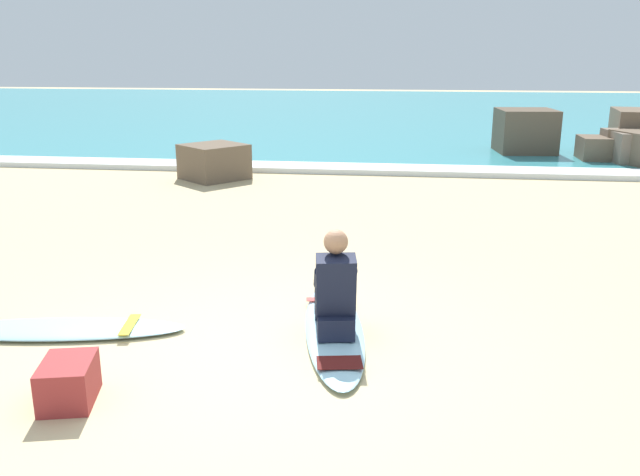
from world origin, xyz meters
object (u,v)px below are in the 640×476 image
object	(u,v)px
surfboard_main	(334,329)
surfer_seated	(335,293)
beach_bag	(68,382)
surfboard_spare_near	(59,329)
shoreline_rock	(214,162)

from	to	relation	value
surfboard_main	surfer_seated	world-z (taller)	surfer_seated
surfer_seated	beach_bag	size ratio (longest dim) A/B	1.97
surfboard_main	surfboard_spare_near	bearing A→B (deg)	-172.75
shoreline_rock	beach_bag	distance (m)	8.78
surfboard_spare_near	shoreline_rock	size ratio (longest dim) A/B	2.12
beach_bag	surfboard_main	bearing A→B (deg)	39.47
surfer_seated	shoreline_rock	size ratio (longest dim) A/B	0.86
shoreline_rock	surfer_seated	bearing A→B (deg)	-66.42
surfer_seated	surfboard_spare_near	bearing A→B (deg)	-175.71
surfboard_spare_near	beach_bag	world-z (taller)	beach_bag
surfer_seated	beach_bag	xyz separation A→B (m)	(-1.81, -1.34, -0.28)
surfboard_main	surfboard_spare_near	distance (m)	2.51
surfboard_main	shoreline_rock	bearing A→B (deg)	113.81
beach_bag	surfer_seated	bearing A→B (deg)	36.59
surfboard_main	shoreline_rock	distance (m)	7.87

